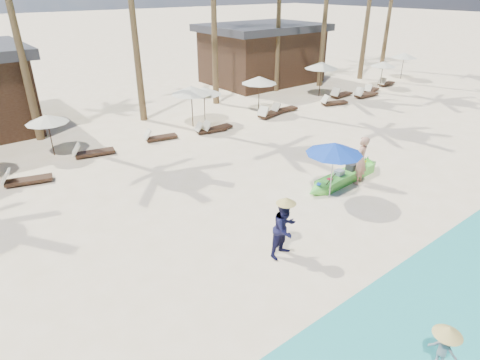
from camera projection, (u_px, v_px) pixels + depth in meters
ground at (288, 247)px, 11.86m from camera, size 240.00×240.00×0.00m
wet_sand_strip at (456, 359)px, 8.32m from camera, size 240.00×4.50×0.01m
green_canoe at (346, 176)px, 15.75m from camera, size 4.96×0.83×0.63m
tourist at (361, 160)px, 15.27m from camera, size 0.80×0.65×1.90m
vendor_green at (285, 229)px, 11.16m from camera, size 0.93×0.77×1.74m
vendor_yellow at (443, 349)px, 7.81m from camera, size 0.40×0.60×0.86m
blue_umbrella at (335, 148)px, 13.77m from camera, size 1.98×1.98×2.13m
lounger_4_right at (25, 179)px, 15.50m from camera, size 1.84×1.00×0.60m
resort_parasol_5 at (47, 119)px, 17.49m from camera, size 1.84×1.84×1.89m
lounger_5_left at (92, 152)px, 18.03m from camera, size 1.87×0.93×0.61m
resort_parasol_6 at (191, 90)px, 21.01m from camera, size 2.14×2.14×2.21m
lounger_6_left at (159, 137)px, 19.88m from camera, size 1.69×0.81×0.55m
lounger_6_right at (216, 128)px, 21.11m from camera, size 1.71×0.55×0.58m
resort_parasol_7 at (204, 91)px, 21.67m from camera, size 1.95×1.95×2.01m
lounger_7_left at (209, 129)px, 20.89m from camera, size 1.72×0.82×0.56m
lounger_7_right at (270, 113)px, 23.38m from camera, size 2.04×1.01×0.66m
resort_parasol_8 at (259, 80)px, 23.47m from camera, size 2.09×2.09×2.16m
lounger_8_left at (283, 109)px, 24.22m from camera, size 1.78×0.57×0.60m
resort_parasol_9 at (322, 65)px, 26.85m from camera, size 2.26×2.26×2.32m
lounger_9_left at (333, 102)px, 25.64m from camera, size 1.84×1.07×0.60m
lounger_9_right at (341, 94)px, 27.42m from camera, size 1.94×0.74×0.64m
resort_parasol_10 at (383, 64)px, 29.46m from camera, size 1.83×1.83×1.89m
lounger_10_left at (365, 94)px, 27.39m from camera, size 1.99×0.67×0.67m
lounger_10_right at (371, 90)px, 28.71m from camera, size 1.69×0.81×0.55m
resort_parasol_11 at (404, 55)px, 32.09m from camera, size 2.00×2.00×2.06m
lounger_11_left at (386, 83)px, 30.54m from camera, size 1.79×0.69×0.59m
pavilion_east at (262, 53)px, 31.01m from camera, size 8.80×6.60×4.30m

